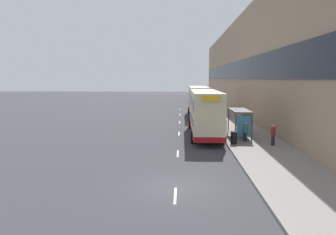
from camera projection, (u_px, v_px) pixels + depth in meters
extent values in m
plane|color=#38383D|center=(176.00, 187.00, 15.16)|extent=(220.00, 220.00, 0.00)
cube|color=gray|center=(217.00, 109.00, 52.98)|extent=(5.00, 93.00, 0.14)
cube|color=#9E846B|center=(241.00, 66.00, 51.83)|extent=(3.00, 93.00, 15.07)
cube|color=black|center=(232.00, 71.00, 52.00)|extent=(0.12, 89.28, 2.71)
cube|color=silver|center=(175.00, 196.00, 14.08)|extent=(0.12, 2.00, 0.01)
cube|color=silver|center=(178.00, 154.00, 21.95)|extent=(0.12, 2.00, 0.01)
cube|color=silver|center=(179.00, 134.00, 29.83)|extent=(0.12, 2.00, 0.01)
cube|color=silver|center=(180.00, 122.00, 37.70)|extent=(0.12, 2.00, 0.01)
cube|color=silver|center=(180.00, 115.00, 45.57)|extent=(0.12, 2.00, 0.01)
cube|color=silver|center=(180.00, 109.00, 53.44)|extent=(0.12, 2.00, 0.01)
cube|color=#4C4C51|center=(240.00, 110.00, 27.50)|extent=(1.60, 4.20, 0.08)
cylinder|color=#4C4C51|center=(235.00, 127.00, 25.71)|extent=(0.10, 0.10, 2.40)
cylinder|color=#4C4C51|center=(228.00, 120.00, 29.67)|extent=(0.10, 0.10, 2.40)
cylinder|color=#4C4C51|center=(252.00, 127.00, 25.65)|extent=(0.10, 0.10, 2.40)
cylinder|color=#4C4C51|center=(243.00, 121.00, 29.61)|extent=(0.10, 0.10, 2.40)
cube|color=#99A8B2|center=(247.00, 122.00, 27.61)|extent=(0.04, 3.68, 1.92)
cube|color=#3F8CBF|center=(244.00, 126.00, 25.73)|extent=(1.19, 0.10, 1.82)
cube|color=maroon|center=(242.00, 131.00, 27.75)|extent=(0.36, 2.80, 0.08)
cube|color=beige|center=(205.00, 121.00, 28.77)|extent=(2.55, 11.42, 1.85)
cube|color=beige|center=(205.00, 101.00, 28.52)|extent=(2.50, 11.07, 1.95)
cube|color=maroon|center=(205.00, 128.00, 28.86)|extent=(2.58, 11.47, 0.45)
cube|color=#2D3847|center=(205.00, 117.00, 28.72)|extent=(2.58, 10.73, 0.81)
cube|color=#2D3847|center=(205.00, 102.00, 28.53)|extent=(2.55, 10.73, 0.94)
cube|color=yellow|center=(211.00, 99.00, 22.80)|extent=(1.40, 0.08, 0.36)
cylinder|color=black|center=(190.00, 124.00, 32.79)|extent=(0.30, 1.00, 1.00)
cylinder|color=black|center=(214.00, 124.00, 32.67)|extent=(0.30, 1.00, 1.00)
cylinder|color=black|center=(193.00, 137.00, 25.44)|extent=(0.30, 1.00, 1.00)
cylinder|color=black|center=(223.00, 138.00, 25.32)|extent=(0.30, 1.00, 1.00)
cube|color=beige|center=(198.00, 107.00, 43.08)|extent=(2.55, 10.86, 1.85)
cube|color=beige|center=(198.00, 94.00, 42.83)|extent=(2.50, 10.54, 1.95)
cube|color=maroon|center=(198.00, 112.00, 43.17)|extent=(2.58, 10.92, 0.45)
cube|color=#2D3847|center=(198.00, 104.00, 43.03)|extent=(2.58, 10.21, 0.81)
cube|color=#2D3847|center=(198.00, 94.00, 42.85)|extent=(2.55, 10.21, 0.94)
cube|color=yellow|center=(201.00, 91.00, 37.39)|extent=(1.40, 0.08, 0.36)
cylinder|color=black|center=(189.00, 110.00, 46.92)|extent=(0.30, 1.00, 1.00)
cylinder|color=black|center=(205.00, 110.00, 46.80)|extent=(0.30, 1.00, 1.00)
cylinder|color=black|center=(190.00, 116.00, 39.92)|extent=(0.30, 1.00, 1.00)
cylinder|color=black|center=(209.00, 116.00, 39.80)|extent=(0.30, 1.00, 1.00)
cube|color=maroon|center=(196.00, 105.00, 54.59)|extent=(1.74, 4.28, 0.78)
cube|color=#2D3847|center=(197.00, 101.00, 54.29)|extent=(1.53, 2.05, 0.64)
cylinder|color=black|center=(191.00, 106.00, 56.00)|extent=(0.20, 0.60, 0.60)
cylinder|color=black|center=(201.00, 106.00, 55.91)|extent=(0.20, 0.60, 0.60)
cylinder|color=black|center=(192.00, 108.00, 53.37)|extent=(0.20, 0.60, 0.60)
cylinder|color=black|center=(202.00, 108.00, 53.29)|extent=(0.20, 0.60, 0.60)
cylinder|color=#23232D|center=(245.00, 137.00, 25.47)|extent=(0.27, 0.27, 0.79)
cylinder|color=#337260|center=(245.00, 129.00, 25.37)|extent=(0.33, 0.33, 0.65)
sphere|color=tan|center=(246.00, 124.00, 25.32)|extent=(0.21, 0.21, 0.21)
cylinder|color=#23232D|center=(223.00, 124.00, 32.75)|extent=(0.30, 0.30, 0.87)
cylinder|color=#4C4C51|center=(223.00, 116.00, 32.65)|extent=(0.36, 0.36, 0.72)
sphere|color=tan|center=(223.00, 112.00, 32.59)|extent=(0.23, 0.23, 0.23)
cylinder|color=#23232D|center=(273.00, 140.00, 24.00)|extent=(0.27, 0.27, 0.80)
cylinder|color=maroon|center=(273.00, 131.00, 23.90)|extent=(0.33, 0.33, 0.67)
sphere|color=tan|center=(273.00, 126.00, 23.85)|extent=(0.22, 0.22, 0.22)
cylinder|color=black|center=(234.00, 138.00, 24.52)|extent=(0.52, 0.52, 0.95)
cylinder|color=#2D2D33|center=(234.00, 132.00, 24.45)|extent=(0.55, 0.55, 0.10)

